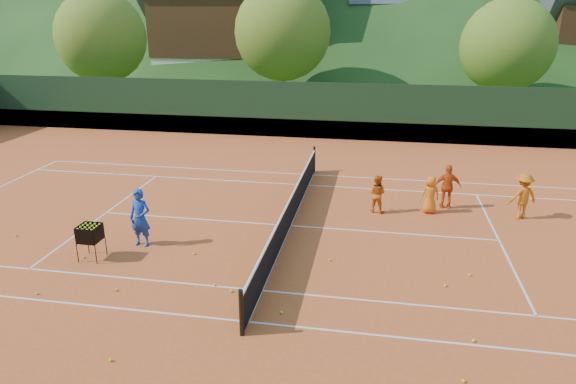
% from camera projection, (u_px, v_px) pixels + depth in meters
% --- Properties ---
extents(ground, '(400.00, 400.00, 0.00)m').
position_uv_depth(ground, '(290.00, 226.00, 16.52)').
color(ground, '#2E5219').
rests_on(ground, ground).
extents(clay_court, '(40.00, 24.00, 0.02)m').
position_uv_depth(clay_court, '(290.00, 226.00, 16.51)').
color(clay_court, '#C14B1F').
rests_on(clay_court, ground).
extents(coach, '(0.65, 0.45, 1.73)m').
position_uv_depth(coach, '(140.00, 218.00, 14.87)').
color(coach, '#193EA8').
rests_on(coach, clay_court).
extents(student_a, '(0.75, 0.65, 1.32)m').
position_uv_depth(student_a, '(377.00, 194.00, 17.44)').
color(student_a, '#D05E12').
rests_on(student_a, clay_court).
extents(student_b, '(0.92, 0.40, 1.56)m').
position_uv_depth(student_b, '(448.00, 187.00, 17.75)').
color(student_b, '#DD4F13').
rests_on(student_b, clay_court).
extents(student_c, '(0.72, 0.57, 1.30)m').
position_uv_depth(student_c, '(430.00, 195.00, 17.37)').
color(student_c, orange).
rests_on(student_c, clay_court).
extents(student_d, '(1.15, 0.91, 1.55)m').
position_uv_depth(student_d, '(523.00, 196.00, 16.87)').
color(student_d, '#D06712').
rests_on(student_d, clay_court).
extents(tennis_ball_1, '(0.07, 0.07, 0.07)m').
position_uv_depth(tennis_ball_1, '(470.00, 275.00, 13.38)').
color(tennis_ball_1, '#C7F128').
rests_on(tennis_ball_1, clay_court).
extents(tennis_ball_2, '(0.07, 0.07, 0.07)m').
position_uv_depth(tennis_ball_2, '(464.00, 381.00, 9.55)').
color(tennis_ball_2, '#C7F128').
rests_on(tennis_ball_2, clay_court).
extents(tennis_ball_7, '(0.07, 0.07, 0.07)m').
position_uv_depth(tennis_ball_7, '(116.00, 290.00, 12.66)').
color(tennis_ball_7, '#C7F128').
rests_on(tennis_ball_7, clay_court).
extents(tennis_ball_8, '(0.07, 0.07, 0.07)m').
position_uv_depth(tennis_ball_8, '(330.00, 260.00, 14.18)').
color(tennis_ball_8, '#C7F128').
rests_on(tennis_ball_8, clay_court).
extents(tennis_ball_9, '(0.07, 0.07, 0.07)m').
position_uv_depth(tennis_ball_9, '(16.00, 235.00, 15.73)').
color(tennis_ball_9, '#C7F128').
rests_on(tennis_ball_9, clay_court).
extents(tennis_ball_11, '(0.07, 0.07, 0.07)m').
position_uv_depth(tennis_ball_11, '(214.00, 285.00, 12.89)').
color(tennis_ball_11, '#C7F128').
rests_on(tennis_ball_11, clay_court).
extents(tennis_ball_13, '(0.07, 0.07, 0.07)m').
position_uv_depth(tennis_ball_13, '(231.00, 291.00, 12.61)').
color(tennis_ball_13, '#C7F128').
rests_on(tennis_ball_13, clay_court).
extents(tennis_ball_14, '(0.07, 0.07, 0.07)m').
position_uv_depth(tennis_ball_14, '(445.00, 286.00, 12.86)').
color(tennis_ball_14, '#C7F128').
rests_on(tennis_ball_14, clay_court).
extents(tennis_ball_17, '(0.07, 0.07, 0.07)m').
position_uv_depth(tennis_ball_17, '(37.00, 293.00, 12.50)').
color(tennis_ball_17, '#C7F128').
rests_on(tennis_ball_17, clay_court).
extents(tennis_ball_18, '(0.07, 0.07, 0.07)m').
position_uv_depth(tennis_ball_18, '(282.00, 313.00, 11.71)').
color(tennis_ball_18, '#C7F128').
rests_on(tennis_ball_18, clay_court).
extents(tennis_ball_19, '(0.07, 0.07, 0.07)m').
position_uv_depth(tennis_ball_19, '(111.00, 360.00, 10.13)').
color(tennis_ball_19, '#C7F128').
rests_on(tennis_ball_19, clay_court).
extents(tennis_ball_20, '(0.07, 0.07, 0.07)m').
position_uv_depth(tennis_ball_20, '(474.00, 340.00, 10.72)').
color(tennis_ball_20, '#C7F128').
rests_on(tennis_ball_20, clay_court).
extents(tennis_ball_21, '(0.07, 0.07, 0.07)m').
position_uv_depth(tennis_ball_21, '(84.00, 257.00, 14.35)').
color(tennis_ball_21, '#C7F128').
rests_on(tennis_ball_21, clay_court).
extents(tennis_ball_22, '(0.07, 0.07, 0.07)m').
position_uv_depth(tennis_ball_22, '(194.00, 254.00, 14.55)').
color(tennis_ball_22, '#C7F128').
rests_on(tennis_ball_22, clay_court).
extents(court_lines, '(23.83, 11.03, 0.00)m').
position_uv_depth(court_lines, '(290.00, 226.00, 16.51)').
color(court_lines, white).
rests_on(court_lines, clay_court).
extents(tennis_net, '(0.10, 12.07, 1.10)m').
position_uv_depth(tennis_net, '(290.00, 211.00, 16.34)').
color(tennis_net, black).
rests_on(tennis_net, clay_court).
extents(perimeter_fence, '(40.40, 24.24, 3.00)m').
position_uv_depth(perimeter_fence, '(290.00, 189.00, 16.09)').
color(perimeter_fence, black).
rests_on(perimeter_fence, clay_court).
extents(ball_hopper, '(0.57, 0.57, 1.00)m').
position_uv_depth(ball_hopper, '(90.00, 234.00, 14.09)').
color(ball_hopper, black).
rests_on(ball_hopper, clay_court).
extents(chalet_left, '(13.80, 9.93, 12.92)m').
position_uv_depth(chalet_left, '(236.00, 21.00, 44.10)').
color(chalet_left, beige).
rests_on(chalet_left, ground).
extents(chalet_mid, '(12.65, 8.82, 11.45)m').
position_uv_depth(chalet_mid, '(423.00, 29.00, 45.39)').
color(chalet_mid, beige).
rests_on(chalet_mid, ground).
extents(tree_a, '(6.00, 6.00, 7.88)m').
position_uv_depth(tree_a, '(101.00, 37.00, 34.23)').
color(tree_a, '#3C2618').
rests_on(tree_a, ground).
extents(tree_b, '(6.40, 6.40, 8.40)m').
position_uv_depth(tree_b, '(283.00, 32.00, 33.99)').
color(tree_b, '#422C1A').
rests_on(tree_b, ground).
extents(tree_c, '(5.60, 5.60, 7.35)m').
position_uv_depth(tree_c, '(507.00, 46.00, 30.96)').
color(tree_c, '#3C2518').
rests_on(tree_c, ground).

